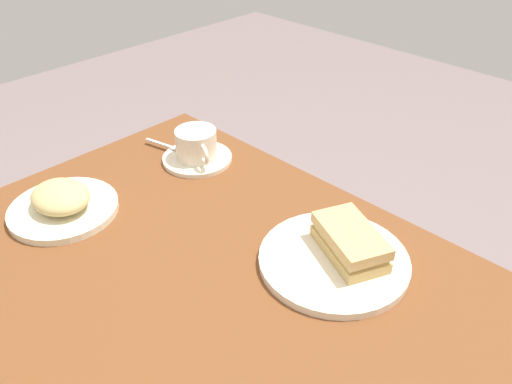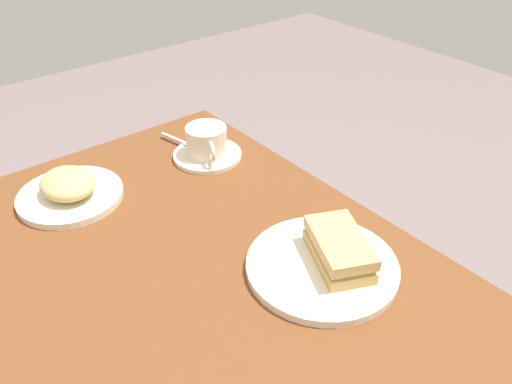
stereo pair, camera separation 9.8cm
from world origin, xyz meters
The scene contains 7 objects.
sandwich_plate centered at (-0.05, 0.16, 0.71)m, with size 0.25×0.25×0.01m, color silver.
sandwich_front centered at (-0.03, 0.19, 0.74)m, with size 0.16×0.13×0.05m.
coffee_saucer centered at (-0.46, 0.22, 0.71)m, with size 0.15×0.15×0.01m, color #EDE1C4.
coffee_cup centered at (-0.46, 0.22, 0.74)m, with size 0.11×0.09×0.06m.
spoon centered at (-0.54, 0.20, 0.71)m, with size 0.10×0.03×0.01m.
side_plate centered at (-0.50, -0.08, 0.71)m, with size 0.20×0.20×0.01m, color beige.
side_food_pile centered at (-0.50, -0.08, 0.74)m, with size 0.12×0.10×0.04m, color tan.
Camera 1 is at (0.31, -0.38, 1.28)m, focal length 36.09 mm.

